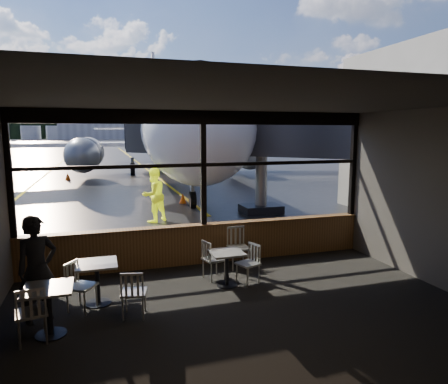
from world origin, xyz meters
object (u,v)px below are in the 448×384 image
chair_near_w (214,260)px  chair_left_s (31,313)px  airliner (166,93)px  passenger (37,269)px  jet_bridge (259,150)px  cafe_table_mid (98,284)px  chair_near_n (238,248)px  cone_nose (183,198)px  ground_crew (154,195)px  cafe_table_near (227,269)px  chair_mid_w (82,287)px  cone_wing (68,176)px  chair_mid_s (134,293)px  cafe_table_left (50,312)px  chair_near_e (248,264)px

chair_near_w → chair_left_s: chair_left_s is taller
airliner → passenger: size_ratio=21.68×
airliner → chair_left_s: bearing=-99.5°
jet_bridge → cafe_table_mid: size_ratio=14.24×
passenger → chair_near_n: bearing=-8.8°
chair_near_n → cone_nose: (0.49, 8.60, -0.24)m
chair_near_w → ground_crew: ground_crew is taller
cafe_table_near → cafe_table_mid: bearing=-176.8°
airliner → chair_mid_w: bearing=-98.5°
airliner → cafe_table_near: (-2.25, -20.96, -5.39)m
jet_bridge → cafe_table_mid: jet_bridge is taller
jet_bridge → chair_near_n: jet_bridge is taller
cafe_table_mid → chair_near_w: chair_near_w is taller
cafe_table_near → cone_nose: bearing=83.7°
chair_left_s → cafe_table_mid: bearing=39.7°
chair_left_s → ground_crew: size_ratio=0.48×
chair_mid_w → cone_wing: 20.48m
chair_mid_s → chair_mid_w: chair_mid_w is taller
chair_left_s → cone_wing: bearing=82.3°
cafe_table_left → cafe_table_near: bearing=19.3°
jet_bridge → chair_near_w: (-3.66, -6.57, -1.95)m
cafe_table_mid → cone_nose: size_ratio=1.71×
cone_nose → cone_wing: size_ratio=0.95×
airliner → chair_near_e: (-1.82, -20.97, -5.33)m
jet_bridge → chair_mid_w: 9.82m
cafe_table_near → passenger: passenger is taller
airliner → jet_bridge: size_ratio=3.46×
cafe_table_mid → ground_crew: (1.83, 6.41, 0.54)m
chair_mid_w → passenger: 0.79m
chair_near_e → chair_mid_s: bearing=88.1°
cone_nose → chair_mid_w: bearing=-110.8°
chair_near_e → cone_nose: (0.61, 9.52, -0.18)m
jet_bridge → passenger: size_ratio=6.26×
cafe_table_mid → chair_mid_w: (-0.26, -0.21, 0.05)m
chair_left_s → cone_nose: (4.39, 10.72, -0.22)m
cone_nose → airliner: bearing=84.0°
cafe_table_left → chair_near_w: chair_near_w is taller
chair_mid_w → ground_crew: ground_crew is taller
chair_near_w → chair_mid_s: chair_near_w is taller
airliner → cafe_table_near: bearing=-91.5°
passenger → cone_nose: 10.96m
chair_near_e → chair_near_w: (-0.58, 0.44, 0.01)m
cafe_table_near → chair_near_n: bearing=58.6°
chair_near_e → cone_wing: (-4.75, 20.09, -0.17)m
cafe_table_near → chair_mid_s: chair_mid_s is taller
airliner → chair_mid_w: 22.51m
chair_mid_w → chair_left_s: chair_left_s is taller
chair_near_n → cafe_table_left: bearing=30.4°
chair_near_w → cone_wing: 20.08m
cafe_table_left → chair_near_w: size_ratio=0.91×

